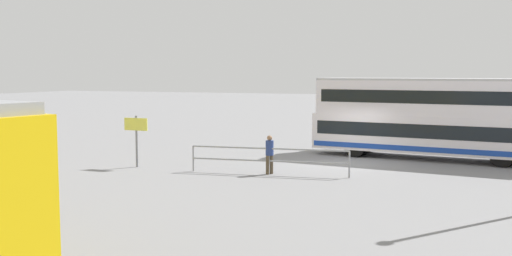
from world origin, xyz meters
name	(u,v)px	position (x,y,z in m)	size (l,w,h in m)	color
ground_plane	(346,163)	(0.00, 0.00, 0.00)	(160.00, 160.00, 0.00)	gray
double_decker_bus	(434,118)	(-3.55, -2.68, 1.94)	(11.48, 3.76, 3.81)	silver
pedestrian_near_railing	(270,152)	(2.28, 3.94, 0.90)	(0.43, 0.43, 1.57)	#4C3F2D
pedestrian_railing	(269,156)	(2.29, 4.01, 0.73)	(6.44, 0.83, 1.08)	gray
info_sign	(136,131)	(8.23, 4.34, 1.55)	(1.14, 0.12, 2.23)	slate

